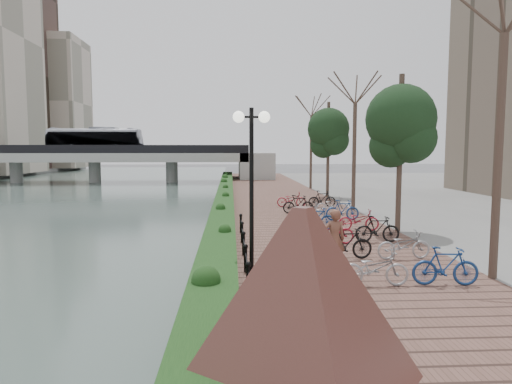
{
  "coord_description": "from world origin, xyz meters",
  "views": [
    {
      "loc": [
        1.0,
        -9.59,
        3.94
      ],
      "look_at": [
        2.14,
        11.0,
        2.0
      ],
      "focal_mm": 32.0,
      "sensor_mm": 36.0,
      "label": 1
    }
  ],
  "objects": [
    {
      "name": "ground",
      "position": [
        0.0,
        0.0,
        0.0
      ],
      "size": [
        220.0,
        220.0,
        0.0
      ],
      "primitive_type": "plane",
      "color": "#59595B",
      "rests_on": "ground"
    },
    {
      "name": "river_water",
      "position": [
        -15.0,
        25.0,
        0.01
      ],
      "size": [
        30.0,
        130.0,
        0.02
      ],
      "primitive_type": "cube",
      "color": "#4A5C56",
      "rests_on": "ground"
    },
    {
      "name": "promenade",
      "position": [
        4.0,
        17.5,
        0.25
      ],
      "size": [
        8.0,
        75.0,
        0.5
      ],
      "primitive_type": "cube",
      "color": "brown",
      "rests_on": "ground"
    },
    {
      "name": "hedge",
      "position": [
        0.6,
        20.0,
        0.8
      ],
      "size": [
        1.1,
        56.0,
        0.6
      ],
      "primitive_type": "cube",
      "color": "#173814",
      "rests_on": "promenade"
    },
    {
      "name": "chain_fence",
      "position": [
        1.4,
        2.0,
        0.85
      ],
      "size": [
        0.1,
        14.1,
        0.7
      ],
      "color": "black",
      "rests_on": "promenade"
    },
    {
      "name": "granite_monument",
      "position": [
        1.94,
        -3.7,
        1.86
      ],
      "size": [
        4.08,
        4.08,
        2.69
      ],
      "color": "#41221C",
      "rests_on": "promenade"
    },
    {
      "name": "lamppost",
      "position": [
        1.57,
        2.94,
        3.82
      ],
      "size": [
        1.02,
        0.32,
        4.57
      ],
      "color": "black",
      "rests_on": "promenade"
    },
    {
      "name": "motorcycle",
      "position": [
        3.41,
        2.95,
        1.07
      ],
      "size": [
        0.93,
        1.9,
        1.14
      ],
      "primitive_type": null,
      "rotation": [
        0.0,
        0.0,
        -0.21
      ],
      "color": "black",
      "rests_on": "promenade"
    },
    {
      "name": "pedestrian",
      "position": [
        3.95,
        3.13,
        1.37
      ],
      "size": [
        0.65,
        0.43,
        1.74
      ],
      "primitive_type": "imported",
      "rotation": [
        0.0,
        0.0,
        3.17
      ],
      "color": "brown",
      "rests_on": "promenade"
    },
    {
      "name": "bicycle_parking",
      "position": [
        5.49,
        9.31,
        0.97
      ],
      "size": [
        2.4,
        17.32,
        1.0
      ],
      "color": "#9EA0A3",
      "rests_on": "promenade"
    },
    {
      "name": "street_trees",
      "position": [
        8.0,
        12.68,
        3.69
      ],
      "size": [
        3.2,
        37.12,
        6.8
      ],
      "color": "#3D2E24",
      "rests_on": "promenade"
    },
    {
      "name": "bridge",
      "position": [
        -14.96,
        45.0,
        3.37
      ],
      "size": [
        36.0,
        10.77,
        6.5
      ],
      "color": "#A09F9B",
      "rests_on": "ground"
    }
  ]
}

